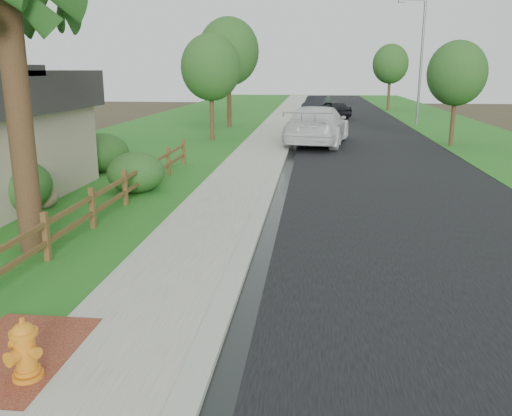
# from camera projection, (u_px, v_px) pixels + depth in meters

# --- Properties ---
(ground) EXTENTS (120.00, 120.00, 0.00)m
(ground) POSITION_uv_depth(u_px,v_px,m) (187.00, 335.00, 8.23)
(ground) COLOR #3D3621
(road) EXTENTS (8.00, 90.00, 0.02)m
(road) POSITION_uv_depth(u_px,v_px,m) (351.00, 122.00, 41.46)
(road) COLOR black
(road) RESTS_ON ground
(curb) EXTENTS (0.40, 90.00, 0.12)m
(curb) POSITION_uv_depth(u_px,v_px,m) (296.00, 121.00, 41.89)
(curb) COLOR gray
(curb) RESTS_ON ground
(wet_gutter) EXTENTS (0.50, 90.00, 0.00)m
(wet_gutter) POSITION_uv_depth(u_px,v_px,m) (300.00, 122.00, 41.86)
(wet_gutter) COLOR black
(wet_gutter) RESTS_ON road
(sidewalk) EXTENTS (2.20, 90.00, 0.10)m
(sidewalk) POSITION_uv_depth(u_px,v_px,m) (279.00, 121.00, 42.03)
(sidewalk) COLOR gray
(sidewalk) RESTS_ON ground
(grass_strip) EXTENTS (1.60, 90.00, 0.06)m
(grass_strip) POSITION_uv_depth(u_px,v_px,m) (255.00, 121.00, 42.23)
(grass_strip) COLOR #275819
(grass_strip) RESTS_ON ground
(lawn_near) EXTENTS (9.00, 90.00, 0.04)m
(lawn_near) POSITION_uv_depth(u_px,v_px,m) (190.00, 120.00, 42.77)
(lawn_near) COLOR #275819
(lawn_near) RESTS_ON ground
(verge_far) EXTENTS (6.00, 90.00, 0.04)m
(verge_far) POSITION_uv_depth(u_px,v_px,m) (443.00, 123.00, 40.75)
(verge_far) COLOR #275819
(verge_far) RESTS_ON ground
(brick_patch) EXTENTS (1.60, 2.40, 0.11)m
(brick_patch) POSITION_uv_depth(u_px,v_px,m) (14.00, 358.00, 7.49)
(brick_patch) COLOR maroon
(brick_patch) RESTS_ON ground
(ranch_fence) EXTENTS (0.12, 16.92, 1.10)m
(ranch_fence) POSITION_uv_depth(u_px,v_px,m) (110.00, 196.00, 14.62)
(ranch_fence) COLOR #4A2B18
(ranch_fence) RESTS_ON ground
(fire_hydrant) EXTENTS (0.54, 0.44, 0.83)m
(fire_hydrant) POSITION_uv_depth(u_px,v_px,m) (25.00, 351.00, 6.81)
(fire_hydrant) COLOR orange
(fire_hydrant) RESTS_ON sidewalk
(white_suv) EXTENTS (3.87, 7.40, 2.05)m
(white_suv) POSITION_uv_depth(u_px,v_px,m) (317.00, 125.00, 28.81)
(white_suv) COLOR silver
(white_suv) RESTS_ON road
(dark_car_mid) EXTENTS (3.32, 4.57, 1.44)m
(dark_car_mid) POSITION_uv_depth(u_px,v_px,m) (333.00, 109.00, 44.98)
(dark_car_mid) COLOR black
(dark_car_mid) RESTS_ON road
(dark_car_far) EXTENTS (2.77, 5.17, 1.62)m
(dark_car_far) POSITION_uv_depth(u_px,v_px,m) (317.00, 105.00, 48.74)
(dark_car_far) COLOR black
(dark_car_far) RESTS_ON road
(streetlight) EXTENTS (2.01, 0.60, 8.75)m
(streetlight) POSITION_uv_depth(u_px,v_px,m) (419.00, 54.00, 38.12)
(streetlight) COLOR slate
(streetlight) RESTS_ON ground
(boulder) EXTENTS (1.20, 0.98, 0.73)m
(boulder) POSITION_uv_depth(u_px,v_px,m) (40.00, 197.00, 15.62)
(boulder) COLOR brown
(boulder) RESTS_ON ground
(shrub_b) EXTENTS (2.25, 2.25, 1.55)m
(shrub_b) POSITION_uv_depth(u_px,v_px,m) (11.00, 186.00, 15.02)
(shrub_b) COLOR #184217
(shrub_b) RESTS_ON ground
(shrub_c) EXTENTS (1.94, 1.94, 1.34)m
(shrub_c) POSITION_uv_depth(u_px,v_px,m) (136.00, 172.00, 17.61)
(shrub_c) COLOR #184217
(shrub_c) RESTS_ON ground
(shrub_d) EXTENTS (2.69, 2.69, 1.53)m
(shrub_d) POSITION_uv_depth(u_px,v_px,m) (100.00, 153.00, 21.22)
(shrub_d) COLOR #184217
(shrub_d) RESTS_ON ground
(tree_near_left) EXTENTS (3.31, 3.31, 5.86)m
(tree_near_left) POSITION_uv_depth(u_px,v_px,m) (211.00, 67.00, 29.72)
(tree_near_left) COLOR #382117
(tree_near_left) RESTS_ON ground
(tree_near_right) EXTENTS (2.99, 2.99, 5.39)m
(tree_near_right) POSITION_uv_depth(u_px,v_px,m) (457.00, 73.00, 27.58)
(tree_near_right) COLOR #382117
(tree_near_right) RESTS_ON ground
(tree_mid_left) EXTENTS (4.12, 4.12, 7.37)m
(tree_mid_left) POSITION_uv_depth(u_px,v_px,m) (229.00, 52.00, 36.52)
(tree_mid_left) COLOR #382117
(tree_mid_left) RESTS_ON ground
(tree_far_right) EXTENTS (3.44, 3.44, 6.35)m
(tree_far_right) POSITION_uv_depth(u_px,v_px,m) (390.00, 64.00, 52.35)
(tree_far_right) COLOR #382117
(tree_far_right) RESTS_ON ground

